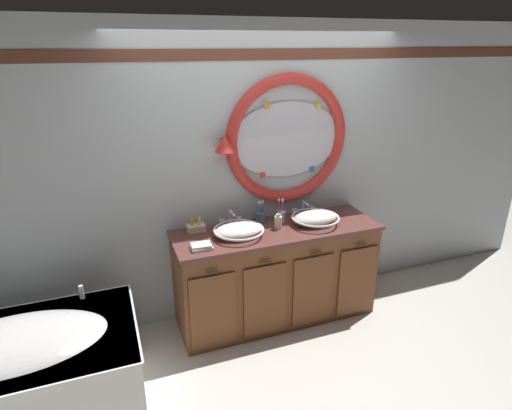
# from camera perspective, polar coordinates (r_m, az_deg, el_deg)

# --- Properties ---
(ground_plane) EXTENTS (14.00, 14.00, 0.00)m
(ground_plane) POSITION_cam_1_polar(r_m,az_deg,el_deg) (3.96, 3.82, -16.59)
(ground_plane) COLOR silver
(back_wall_assembly) EXTENTS (6.40, 0.26, 2.60)m
(back_wall_assembly) POSITION_cam_1_polar(r_m,az_deg,el_deg) (3.84, 1.03, 4.68)
(back_wall_assembly) COLOR silver
(back_wall_assembly) RESTS_ON ground_plane
(vanity_counter) EXTENTS (1.82, 0.61, 0.90)m
(vanity_counter) POSITION_cam_1_polar(r_m,az_deg,el_deg) (3.92, 2.71, -9.12)
(vanity_counter) COLOR brown
(vanity_counter) RESTS_ON ground_plane
(bathtub) EXTENTS (1.56, 0.96, 0.69)m
(bathtub) POSITION_cam_1_polar(r_m,az_deg,el_deg) (3.44, -29.06, -18.89)
(bathtub) COLOR white
(bathtub) RESTS_ON ground_plane
(sink_basin_left) EXTENTS (0.43, 0.43, 0.11)m
(sink_basin_left) POSITION_cam_1_polar(r_m,az_deg,el_deg) (3.55, -2.32, -3.36)
(sink_basin_left) COLOR white
(sink_basin_left) RESTS_ON vanity_counter
(sink_basin_right) EXTENTS (0.43, 0.43, 0.12)m
(sink_basin_right) POSITION_cam_1_polar(r_m,az_deg,el_deg) (3.82, 7.96, -1.68)
(sink_basin_right) COLOR white
(sink_basin_right) RESTS_ON vanity_counter
(faucet_set_left) EXTENTS (0.21, 0.14, 0.15)m
(faucet_set_left) POSITION_cam_1_polar(r_m,az_deg,el_deg) (3.75, -3.42, -1.90)
(faucet_set_left) COLOR silver
(faucet_set_left) RESTS_ON vanity_counter
(faucet_set_right) EXTENTS (0.24, 0.13, 0.14)m
(faucet_set_right) POSITION_cam_1_polar(r_m,az_deg,el_deg) (4.01, 6.41, -0.56)
(faucet_set_right) COLOR silver
(faucet_set_right) RESTS_ON vanity_counter
(toothbrush_holder_left) EXTENTS (0.09, 0.09, 0.20)m
(toothbrush_holder_left) POSITION_cam_1_polar(r_m,az_deg,el_deg) (3.83, 0.62, -1.53)
(toothbrush_holder_left) COLOR slate
(toothbrush_holder_left) RESTS_ON vanity_counter
(toothbrush_holder_right) EXTENTS (0.08, 0.08, 0.22)m
(toothbrush_holder_right) POSITION_cam_1_polar(r_m,az_deg,el_deg) (3.84, 3.35, -1.41)
(toothbrush_holder_right) COLOR silver
(toothbrush_holder_right) RESTS_ON vanity_counter
(soap_dispenser) EXTENTS (0.07, 0.07, 0.14)m
(soap_dispenser) POSITION_cam_1_polar(r_m,az_deg,el_deg) (3.69, 2.99, -2.28)
(soap_dispenser) COLOR #EFE5C6
(soap_dispenser) RESTS_ON vanity_counter
(folded_hand_towel) EXTENTS (0.17, 0.12, 0.04)m
(folded_hand_towel) POSITION_cam_1_polar(r_m,az_deg,el_deg) (3.38, -7.35, -5.52)
(folded_hand_towel) COLOR white
(folded_hand_towel) RESTS_ON vanity_counter
(toiletry_basket) EXTENTS (0.15, 0.10, 0.13)m
(toiletry_basket) POSITION_cam_1_polar(r_m,az_deg,el_deg) (3.69, -8.03, -2.97)
(toiletry_basket) COLOR beige
(toiletry_basket) RESTS_ON vanity_counter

